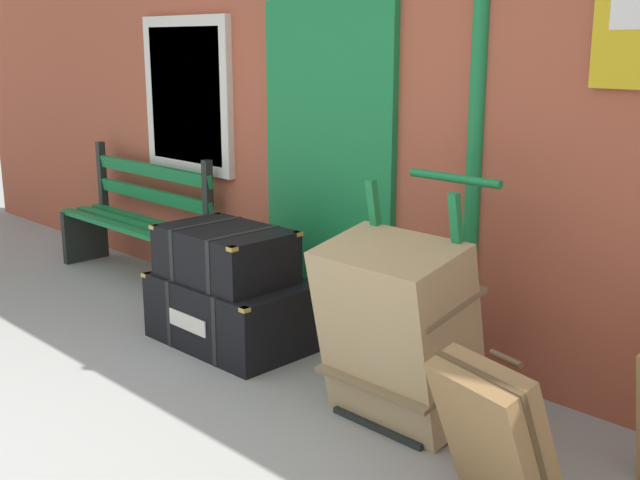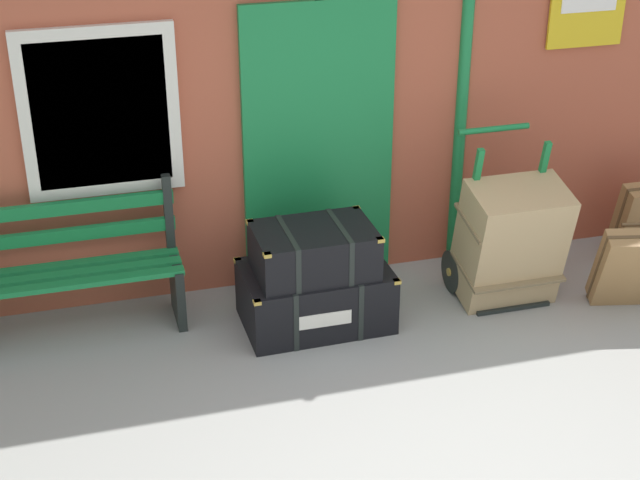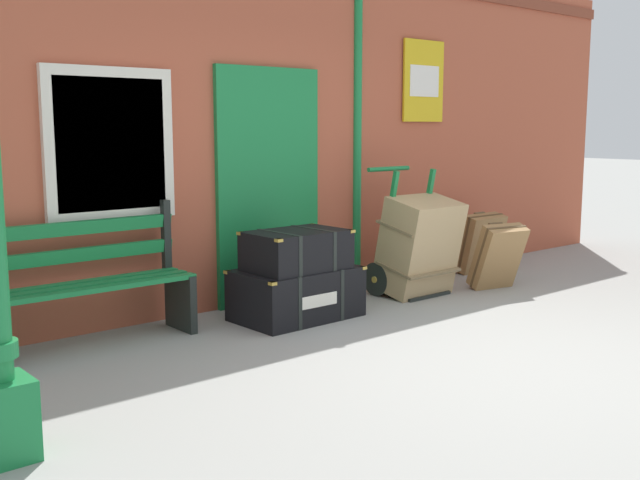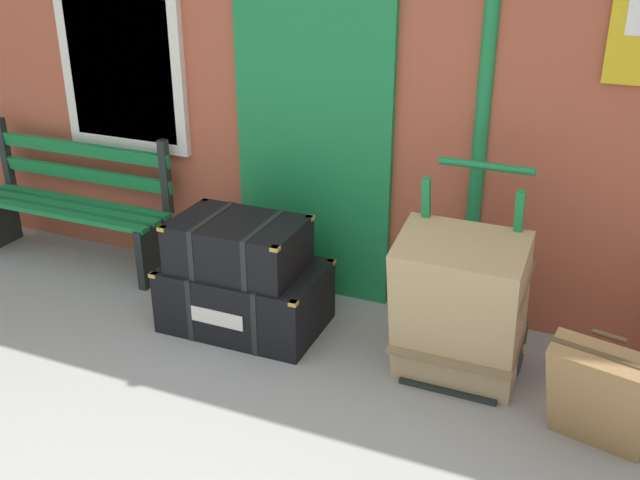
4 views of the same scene
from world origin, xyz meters
The scene contains 9 objects.
ground_plane centered at (0.00, 0.00, 0.00)m, with size 60.00×60.00×0.00m, color gray.
brick_facade centered at (-0.01, 2.60, 1.60)m, with size 10.40×0.35×3.20m.
platform_bench centered at (-1.96, 2.16, 0.44)m, with size 1.60×0.43×1.01m.
steamer_trunk_base centered at (-0.29, 1.79, 0.21)m, with size 1.02×0.67×0.43m.
steamer_trunk_middle centered at (-0.31, 1.76, 0.58)m, with size 0.82×0.56×0.33m.
porters_trolley centered at (1.12, 1.88, 0.27)m, with size 0.71×0.59×1.20m.
large_brown_trunk centered at (1.12, 1.70, 0.48)m, with size 0.70×0.61×0.95m.
suitcase_slate centered at (2.48, 2.04, 0.32)m, with size 0.56×0.32×0.66m.
suitcase_umber centered at (1.90, 1.38, 0.33)m, with size 0.53×0.48×0.66m.
Camera 3 is at (-4.11, -3.02, 1.59)m, focal length 42.42 mm.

